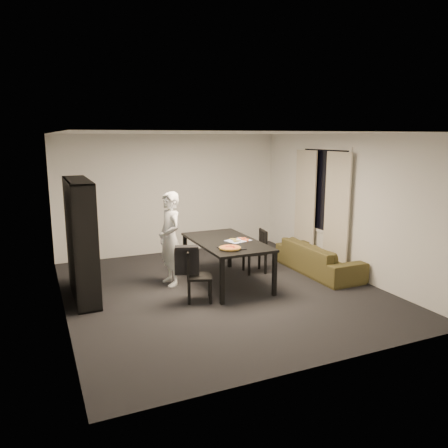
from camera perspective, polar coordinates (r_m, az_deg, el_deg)
name	(u,v)px	position (r m, az deg, el deg)	size (l,w,h in m)	color
room	(221,214)	(7.14, -0.37, 1.29)	(5.01, 5.51, 2.61)	black
window_pane	(324,190)	(8.87, 12.96, 4.29)	(0.02, 1.40, 1.60)	black
window_frame	(324,190)	(8.87, 12.94, 4.29)	(0.03, 1.52, 1.72)	white
curtain_left	(337,212)	(8.46, 14.49, 1.49)	(0.03, 0.70, 2.25)	beige
curtain_right	(305,205)	(9.29, 10.53, 2.51)	(0.03, 0.70, 2.25)	beige
bookshelf	(81,240)	(7.25, -18.16, -1.94)	(0.35, 1.50, 1.90)	black
dining_table	(226,245)	(7.59, 0.31, -2.71)	(1.03, 1.85, 0.77)	black
chair_left	(194,272)	(6.87, -3.91, -6.28)	(0.49, 0.49, 0.82)	black
chair_right	(258,248)	(8.31, 4.52, -3.17)	(0.43, 0.43, 0.82)	black
draped_jacket	(187,259)	(6.81, -4.88, -4.60)	(0.40, 0.27, 0.46)	black
person	(170,239)	(7.57, -7.06, -1.94)	(0.60, 0.39, 1.63)	white
baking_tray	(231,248)	(7.07, 0.98, -3.16)	(0.40, 0.32, 0.01)	black
pepperoni_pizza	(230,248)	(7.00, 0.79, -3.12)	(0.35, 0.35, 0.03)	olive
kitchen_towel	(238,241)	(7.58, 1.85, -2.17)	(0.40, 0.30, 0.01)	white
pizza_slices	(239,240)	(7.60, 1.99, -2.04)	(0.37, 0.31, 0.01)	#DD8345
sofa	(319,258)	(8.51, 12.25, -4.35)	(1.93, 0.75, 0.56)	#3C3A18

